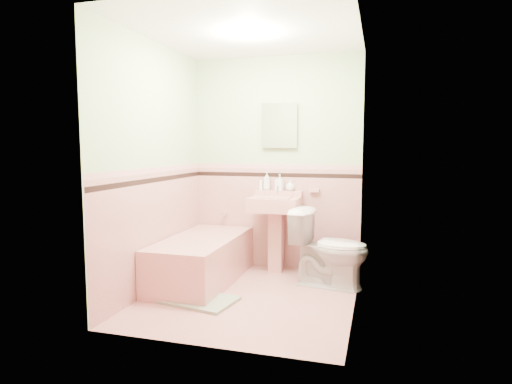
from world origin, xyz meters
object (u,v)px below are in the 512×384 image
(soap_bottle_mid, at_px, (280,182))
(sink, at_px, (275,235))
(soap_bottle_left, at_px, (267,181))
(medicine_cabinet, at_px, (279,125))
(bucket, at_px, (311,266))
(soap_bottle_right, at_px, (290,185))
(shoe, at_px, (207,293))
(bathtub, at_px, (202,261))
(toilet, at_px, (330,248))

(soap_bottle_mid, bearing_deg, sink, -94.41)
(soap_bottle_left, xyz_separation_m, soap_bottle_mid, (0.16, 0.00, -0.01))
(medicine_cabinet, xyz_separation_m, bucket, (0.43, -0.24, -1.58))
(sink, distance_m, soap_bottle_left, 0.65)
(soap_bottle_left, height_order, soap_bottle_mid, soap_bottle_left)
(soap_bottle_left, distance_m, soap_bottle_mid, 0.16)
(soap_bottle_mid, distance_m, soap_bottle_right, 0.13)
(soap_bottle_right, xyz_separation_m, bucket, (0.29, -0.21, -0.88))
(soap_bottle_left, xyz_separation_m, shoe, (-0.28, -1.20, -0.99))
(shoe, bearing_deg, bathtub, 112.70)
(soap_bottle_right, distance_m, toilet, 0.94)
(soap_bottle_left, distance_m, shoe, 1.58)
(medicine_cabinet, height_order, toilet, medicine_cabinet)
(medicine_cabinet, distance_m, shoe, 2.10)
(soap_bottle_mid, height_order, soap_bottle_right, soap_bottle_mid)
(soap_bottle_mid, bearing_deg, soap_bottle_right, 0.00)
(bathtub, distance_m, sink, 0.89)
(toilet, bearing_deg, soap_bottle_right, 55.35)
(bucket, bearing_deg, medicine_cabinet, 150.71)
(toilet, distance_m, shoe, 1.34)
(soap_bottle_mid, relative_size, shoe, 1.30)
(sink, distance_m, soap_bottle_mid, 0.62)
(bathtub, distance_m, soap_bottle_right, 1.33)
(soap_bottle_left, relative_size, shoe, 1.44)
(soap_bottle_right, height_order, shoe, soap_bottle_right)
(sink, height_order, bucket, sink)
(soap_bottle_right, relative_size, toilet, 0.16)
(bathtub, relative_size, medicine_cabinet, 3.04)
(bathtub, distance_m, medicine_cabinet, 1.78)
(bathtub, height_order, soap_bottle_right, soap_bottle_right)
(toilet, relative_size, shoe, 5.34)
(sink, xyz_separation_m, soap_bottle_mid, (0.01, 0.18, 0.60))
(bucket, bearing_deg, sink, 175.99)
(bucket, xyz_separation_m, shoe, (-0.85, -0.99, -0.06))
(toilet, relative_size, bucket, 3.30)
(sink, xyz_separation_m, soap_bottle_left, (-0.14, 0.18, 0.61))
(medicine_cabinet, bearing_deg, soap_bottle_mid, -65.18)
(medicine_cabinet, bearing_deg, shoe, -109.17)
(bathtub, xyz_separation_m, soap_bottle_mid, (0.69, 0.71, 0.81))
(bathtub, bearing_deg, soap_bottle_mid, 45.66)
(soap_bottle_right, height_order, bucket, soap_bottle_right)
(soap_bottle_left, distance_m, bucket, 1.11)
(bucket, distance_m, shoe, 1.31)
(bucket, bearing_deg, soap_bottle_left, 159.79)
(sink, relative_size, soap_bottle_mid, 4.51)
(soap_bottle_left, relative_size, soap_bottle_mid, 1.11)
(bathtub, xyz_separation_m, soap_bottle_left, (0.54, 0.71, 0.82))
(bathtub, relative_size, soap_bottle_right, 11.58)
(sink, distance_m, soap_bottle_right, 0.61)
(bathtub, relative_size, shoe, 9.95)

